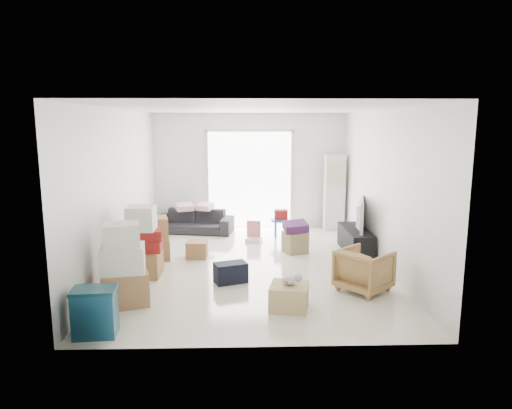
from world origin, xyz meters
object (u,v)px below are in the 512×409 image
at_px(storage_bins, 95,312).
at_px(kids_table, 281,218).
at_px(tv_console, 355,241).
at_px(armchair, 364,268).
at_px(wood_crate, 289,297).
at_px(ottoman, 295,242).
at_px(sofa, 194,218).
at_px(television, 356,226).
at_px(ac_tower, 334,193).

relative_size(storage_bins, kids_table, 0.95).
height_order(storage_bins, kids_table, kids_table).
bearing_deg(storage_bins, tv_console, 41.17).
relative_size(tv_console, kids_table, 2.28).
xyz_separation_m(armchair, wood_crate, (-1.18, -0.63, -0.18)).
relative_size(storage_bins, ottoman, 1.44).
distance_m(tv_console, kids_table, 1.84).
bearing_deg(tv_console, kids_table, 136.98).
bearing_deg(ottoman, tv_console, -1.70).
xyz_separation_m(tv_console, armchair, (-0.38, -2.05, 0.12)).
height_order(tv_console, ottoman, tv_console).
xyz_separation_m(tv_console, sofa, (-3.29, 1.74, 0.11)).
distance_m(tv_console, storage_bins, 5.18).
bearing_deg(storage_bins, armchair, 21.06).
xyz_separation_m(television, sofa, (-3.29, 1.74, -0.18)).
xyz_separation_m(ottoman, wood_crate, (-0.39, -2.72, -0.04)).
height_order(television, ottoman, television).
bearing_deg(armchair, kids_table, -25.45).
xyz_separation_m(armchair, storage_bins, (-3.52, -1.36, -0.06)).
distance_m(television, sofa, 3.72).
xyz_separation_m(storage_bins, ottoman, (2.74, 3.45, -0.09)).
relative_size(ac_tower, ottoman, 4.37).
bearing_deg(storage_bins, sofa, 83.20).
distance_m(armchair, ottoman, 2.24).
bearing_deg(wood_crate, ac_tower, 71.79).
bearing_deg(armchair, tv_console, -52.08).
height_order(tv_console, sofa, sofa).
distance_m(television, wood_crate, 3.12).
xyz_separation_m(ac_tower, tv_console, (0.05, -1.89, -0.65)).
height_order(television, kids_table, kids_table).
distance_m(ac_tower, ottoman, 2.27).
height_order(armchair, storage_bins, armchair).
distance_m(storage_bins, wood_crate, 2.46).
bearing_deg(kids_table, sofa, 165.73).
bearing_deg(sofa, kids_table, -4.11).
distance_m(ac_tower, kids_table, 1.51).
height_order(sofa, ottoman, sofa).
xyz_separation_m(ac_tower, armchair, (-0.33, -3.95, -0.53)).
height_order(ac_tower, kids_table, ac_tower).
bearing_deg(tv_console, armchair, -100.43).
bearing_deg(armchair, sofa, -4.21).
height_order(sofa, storage_bins, sofa).
relative_size(ac_tower, armchair, 2.52).
xyz_separation_m(television, storage_bins, (-3.90, -3.41, -0.24)).
bearing_deg(ottoman, armchair, -69.44).
xyz_separation_m(sofa, wood_crate, (1.73, -4.43, -0.18)).
height_order(ottoman, wood_crate, ottoman).
distance_m(storage_bins, kids_table, 5.32).
distance_m(sofa, ottoman, 2.73).
bearing_deg(television, ottoman, 103.09).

